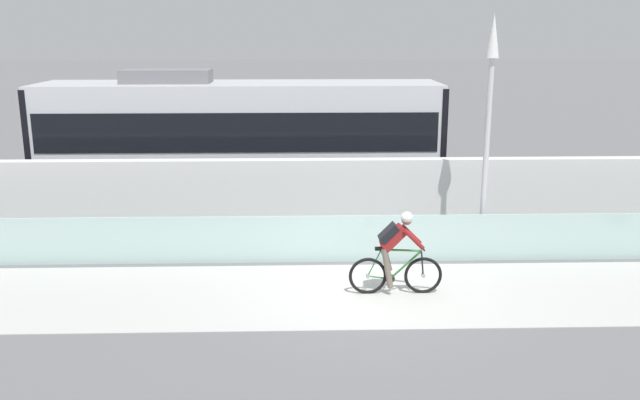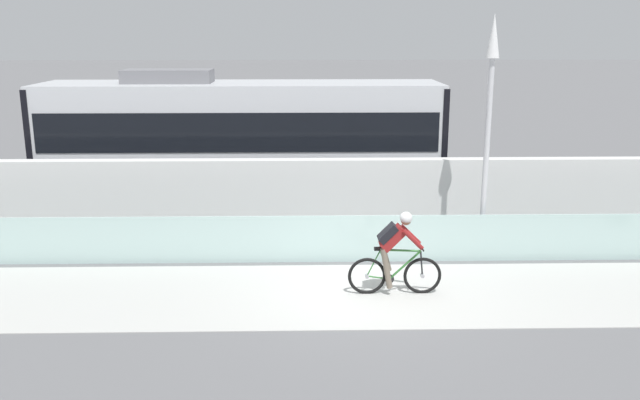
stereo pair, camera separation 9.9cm
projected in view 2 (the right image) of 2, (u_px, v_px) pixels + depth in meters
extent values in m
plane|color=slate|center=(367.00, 294.00, 12.80)|extent=(200.00, 200.00, 0.00)
cube|color=beige|center=(367.00, 294.00, 12.80)|extent=(32.00, 3.20, 0.01)
cube|color=silver|center=(360.00, 239.00, 14.47)|extent=(32.00, 0.05, 1.03)
cube|color=silver|center=(354.00, 198.00, 16.11)|extent=(32.00, 0.36, 1.91)
cube|color=#595654|center=(347.00, 210.00, 18.75)|extent=(32.00, 0.08, 0.01)
cube|color=#595654|center=(344.00, 197.00, 20.14)|extent=(32.00, 0.08, 0.01)
cube|color=silver|center=(242.00, 139.00, 18.91)|extent=(11.00, 2.50, 3.10)
cube|color=black|center=(242.00, 126.00, 18.83)|extent=(10.56, 2.54, 1.04)
cube|color=#4C4C51|center=(244.00, 186.00, 19.25)|extent=(10.78, 2.53, 0.28)
cube|color=slate|center=(168.00, 76.00, 18.44)|extent=(2.40, 1.10, 0.36)
cube|color=#232326|center=(120.00, 193.00, 19.21)|extent=(1.40, 1.88, 0.20)
cylinder|color=black|center=(113.00, 201.00, 18.53)|extent=(0.60, 0.10, 0.60)
cylinder|color=black|center=(127.00, 189.00, 19.92)|extent=(0.60, 0.10, 0.60)
cube|color=#232326|center=(367.00, 191.00, 19.37)|extent=(1.40, 1.88, 0.20)
cylinder|color=black|center=(369.00, 199.00, 18.69)|extent=(0.60, 0.10, 0.60)
cylinder|color=black|center=(364.00, 188.00, 20.08)|extent=(0.60, 0.10, 0.60)
cube|color=black|center=(46.00, 139.00, 18.79)|extent=(0.16, 2.54, 2.94)
cube|color=black|center=(436.00, 138.00, 19.03)|extent=(0.16, 2.54, 2.94)
torus|color=black|center=(422.00, 276.00, 12.74)|extent=(0.72, 0.06, 0.72)
cylinder|color=#99999E|center=(422.00, 276.00, 12.74)|extent=(0.07, 0.10, 0.07)
torus|color=black|center=(367.00, 276.00, 12.72)|extent=(0.72, 0.06, 0.72)
cylinder|color=#99999E|center=(367.00, 276.00, 12.72)|extent=(0.07, 0.10, 0.07)
cylinder|color=#337233|center=(405.00, 265.00, 12.68)|extent=(0.60, 0.04, 0.58)
cylinder|color=#337233|center=(385.00, 264.00, 12.67)|extent=(0.22, 0.04, 0.59)
cylinder|color=#337233|center=(401.00, 250.00, 12.61)|extent=(0.76, 0.04, 0.07)
cylinder|color=#337233|center=(378.00, 277.00, 12.73)|extent=(0.43, 0.03, 0.09)
cylinder|color=#337233|center=(374.00, 263.00, 12.65)|extent=(0.27, 0.02, 0.53)
cylinder|color=black|center=(422.00, 263.00, 12.68)|extent=(0.08, 0.03, 0.49)
cube|color=black|center=(381.00, 249.00, 12.59)|extent=(0.24, 0.10, 0.05)
cylinder|color=black|center=(421.00, 246.00, 12.59)|extent=(0.03, 0.58, 0.03)
cylinder|color=#262628|center=(389.00, 279.00, 12.74)|extent=(0.18, 0.02, 0.18)
cube|color=maroon|center=(393.00, 238.00, 12.54)|extent=(0.50, 0.28, 0.51)
cube|color=black|center=(388.00, 233.00, 12.52)|extent=(0.38, 0.30, 0.38)
sphere|color=#997051|center=(406.00, 220.00, 12.46)|extent=(0.20, 0.20, 0.20)
sphere|color=silver|center=(406.00, 218.00, 12.45)|extent=(0.23, 0.23, 0.23)
cylinder|color=maroon|center=(413.00, 240.00, 12.39)|extent=(0.41, 0.08, 0.41)
cylinder|color=maroon|center=(410.00, 235.00, 12.70)|extent=(0.41, 0.08, 0.41)
cylinder|color=#726656|center=(386.00, 268.00, 12.59)|extent=(0.25, 0.11, 0.79)
cylinder|color=#726656|center=(386.00, 258.00, 12.73)|extent=(0.25, 0.11, 0.52)
cylinder|color=gray|center=(480.00, 252.00, 14.92)|extent=(0.24, 0.24, 0.20)
cylinder|color=silver|center=(486.00, 158.00, 14.41)|extent=(0.12, 0.12, 4.20)
cone|color=white|center=(494.00, 36.00, 13.78)|extent=(0.28, 0.28, 0.90)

